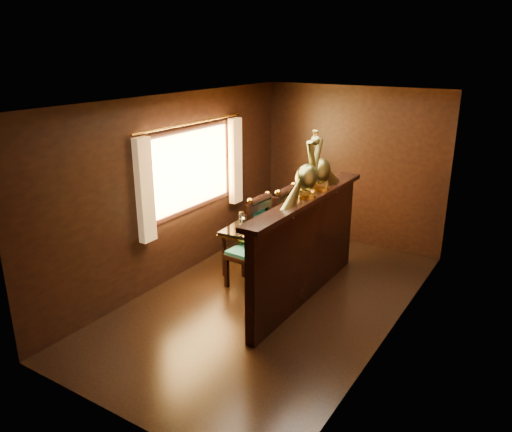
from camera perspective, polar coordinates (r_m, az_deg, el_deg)
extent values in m
plane|color=black|center=(6.42, 1.74, -9.66)|extent=(5.00, 5.00, 0.00)
cube|color=black|center=(8.10, 10.92, 5.59)|extent=(3.00, 0.04, 2.50)
cube|color=black|center=(4.12, -16.27, -8.05)|extent=(3.00, 0.04, 2.50)
cube|color=black|center=(6.77, -9.16, 3.09)|extent=(0.04, 5.00, 2.50)
cube|color=black|center=(5.36, 15.80, -1.63)|extent=(0.04, 5.00, 2.50)
cube|color=beige|center=(5.67, 1.99, 13.15)|extent=(3.00, 5.00, 0.04)
cube|color=#FFC672|center=(6.94, -7.59, 5.26)|extent=(0.01, 1.70, 1.05)
cube|color=#EF9C41|center=(6.20, -12.59, 2.84)|extent=(0.10, 0.22, 1.30)
cube|color=#EF9C41|center=(7.64, -2.36, 6.28)|extent=(0.10, 0.22, 1.30)
cylinder|color=gold|center=(6.77, -7.32, 10.49)|extent=(0.03, 2.20, 0.03)
cube|color=black|center=(6.23, 5.79, -4.01)|extent=(0.12, 2.60, 1.30)
cube|color=#2D3116|center=(6.24, 5.27, -3.47)|extent=(0.02, 2.20, 0.95)
cube|color=black|center=(6.00, 6.00, 1.98)|extent=(0.26, 2.70, 0.06)
cube|color=black|center=(7.10, 0.19, -1.08)|extent=(0.74, 1.15, 0.04)
cube|color=gold|center=(7.11, 0.19, -1.31)|extent=(0.76, 1.17, 0.02)
cylinder|color=black|center=(6.96, -3.68, -4.57)|extent=(0.06, 0.06, 0.60)
cylinder|color=black|center=(6.71, 0.28, -5.44)|extent=(0.06, 0.06, 0.60)
cylinder|color=black|center=(7.75, 0.10, -2.03)|extent=(0.06, 0.06, 0.60)
cylinder|color=black|center=(7.53, 3.75, -2.72)|extent=(0.06, 0.06, 0.60)
cylinder|color=#B87222|center=(6.87, -0.60, -1.55)|extent=(0.30, 0.30, 0.01)
cone|color=white|center=(6.85, -0.60, -1.13)|extent=(0.11, 0.11, 0.10)
cylinder|color=#B87222|center=(7.31, 1.41, -0.29)|extent=(0.30, 0.30, 0.01)
cone|color=white|center=(7.29, 1.41, 0.11)|extent=(0.11, 0.11, 0.10)
cylinder|color=silver|center=(7.18, -1.83, -0.46)|extent=(0.03, 0.03, 0.06)
cylinder|color=silver|center=(7.21, -1.56, -0.35)|extent=(0.03, 0.03, 0.06)
cube|color=black|center=(6.59, 1.61, -4.20)|extent=(0.52, 0.52, 0.07)
cube|color=#14525A|center=(6.57, 1.61, -3.76)|extent=(0.46, 0.46, 0.05)
cube|color=#14525A|center=(6.34, 3.36, -1.10)|extent=(0.05, 0.39, 0.64)
cube|color=black|center=(6.63, -0.87, -6.49)|extent=(0.05, 0.05, 0.45)
cube|color=black|center=(6.44, 2.30, -7.29)|extent=(0.05, 0.05, 0.45)
cube|color=black|center=(6.96, 0.93, -5.23)|extent=(0.05, 0.05, 0.45)
cube|color=black|center=(6.78, 3.99, -5.95)|extent=(0.05, 0.05, 0.45)
sphere|color=gold|center=(6.02, 2.54, 2.67)|extent=(0.08, 0.08, 0.08)
sphere|color=gold|center=(6.37, 4.31, 3.56)|extent=(0.08, 0.08, 0.08)
cube|color=black|center=(6.62, -1.07, -4.48)|extent=(0.49, 0.49, 0.06)
cube|color=#14525A|center=(6.60, -1.08, -4.08)|extent=(0.44, 0.44, 0.05)
cube|color=#14525A|center=(6.36, 0.36, -1.69)|extent=(0.06, 0.36, 0.59)
cube|color=black|center=(6.68, -3.36, -6.48)|extent=(0.05, 0.05, 0.41)
cube|color=black|center=(6.47, -0.70, -7.33)|extent=(0.05, 0.05, 0.41)
cube|color=black|center=(6.96, -1.39, -5.39)|extent=(0.05, 0.05, 0.41)
cube|color=black|center=(6.75, 1.22, -6.17)|extent=(0.05, 0.05, 0.41)
sphere|color=gold|center=(6.07, -0.67, 1.75)|extent=(0.07, 0.07, 0.07)
sphere|color=gold|center=(6.37, 1.36, 2.57)|extent=(0.07, 0.07, 0.07)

